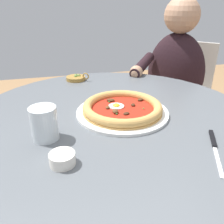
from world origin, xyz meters
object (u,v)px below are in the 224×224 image
at_px(olive_pan, 76,78).
at_px(cafe_chair_diner, 178,92).
at_px(pizza_on_plate, 122,109).
at_px(diner_person, 171,102).
at_px(steak_knife, 214,144).
at_px(ramekin_capers, 62,158).
at_px(dining_table, 112,138).
at_px(water_glass, 44,125).

distance_m(olive_pan, cafe_chair_diner, 0.79).
bearing_deg(pizza_on_plate, cafe_chair_diner, -42.98).
bearing_deg(pizza_on_plate, olive_pan, 14.97).
relative_size(diner_person, cafe_chair_diner, 1.32).
xyz_separation_m(pizza_on_plate, steak_knife, (-0.26, -0.19, -0.02)).
relative_size(ramekin_capers, olive_pan, 0.58).
xyz_separation_m(pizza_on_plate, ramekin_capers, (-0.24, 0.22, -0.00)).
bearing_deg(olive_pan, dining_table, -168.90).
relative_size(dining_table, ramekin_capers, 16.06).
bearing_deg(diner_person, water_glass, 130.49).
distance_m(pizza_on_plate, olive_pan, 0.44).
bearing_deg(diner_person, olive_pan, 101.40).
bearing_deg(ramekin_capers, cafe_chair_diner, -43.07).
bearing_deg(dining_table, pizza_on_plate, -110.63).
relative_size(dining_table, pizza_on_plate, 3.17).
bearing_deg(cafe_chair_diner, ramekin_capers, 136.93).
height_order(dining_table, diner_person, diner_person).
relative_size(dining_table, diner_person, 0.92).
height_order(ramekin_capers, olive_pan, olive_pan).
bearing_deg(cafe_chair_diner, dining_table, 134.97).
xyz_separation_m(olive_pan, cafe_chair_diner, (0.23, -0.72, -0.23)).
distance_m(dining_table, olive_pan, 0.44).
bearing_deg(water_glass, ramekin_capers, -163.41).
bearing_deg(olive_pan, pizza_on_plate, -165.03).
bearing_deg(pizza_on_plate, dining_table, 69.37).
height_order(pizza_on_plate, steak_knife, pizza_on_plate).
relative_size(water_glass, ramekin_capers, 1.53).
height_order(olive_pan, cafe_chair_diner, cafe_chair_diner).
bearing_deg(ramekin_capers, dining_table, -37.41).
relative_size(water_glass, cafe_chair_diner, 0.12).
bearing_deg(pizza_on_plate, diner_person, -42.46).
height_order(pizza_on_plate, ramekin_capers, pizza_on_plate).
height_order(pizza_on_plate, diner_person, diner_person).
xyz_separation_m(steak_knife, ramekin_capers, (0.02, 0.41, 0.01)).
xyz_separation_m(dining_table, steak_knife, (-0.27, -0.22, 0.11)).
height_order(ramekin_capers, diner_person, diner_person).
relative_size(water_glass, diner_person, 0.09).
bearing_deg(ramekin_capers, steak_knife, -92.97).
height_order(diner_person, cafe_chair_diner, diner_person).
height_order(dining_table, cafe_chair_diner, cafe_chair_diner).
bearing_deg(dining_table, diner_person, -44.90).
bearing_deg(diner_person, pizza_on_plate, 137.54).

